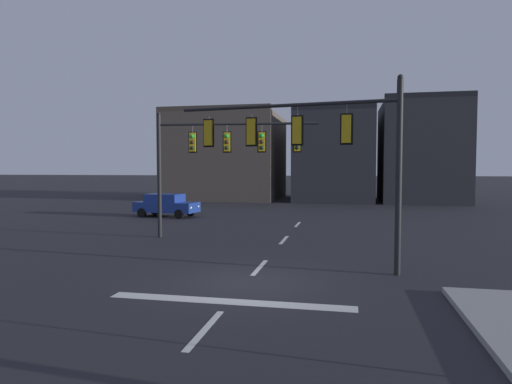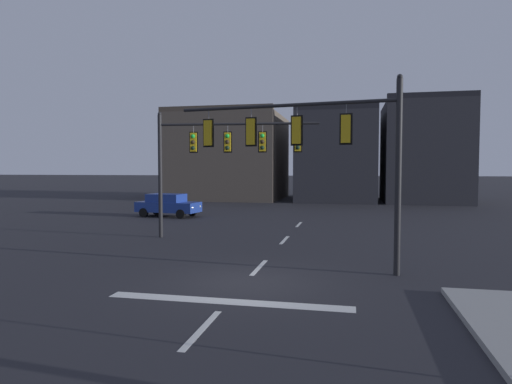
{
  "view_description": "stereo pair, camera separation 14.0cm",
  "coord_description": "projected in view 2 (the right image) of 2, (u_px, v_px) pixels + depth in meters",
  "views": [
    {
      "loc": [
        2.9,
        -12.81,
        3.39
      ],
      "look_at": [
        -0.58,
        4.24,
        2.47
      ],
      "focal_mm": 31.24,
      "sensor_mm": 36.0,
      "label": 1
    },
    {
      "loc": [
        3.04,
        -12.78,
        3.39
      ],
      "look_at": [
        -0.58,
        4.24,
        2.47
      ],
      "focal_mm": 31.24,
      "sensor_mm": 36.0,
      "label": 2
    }
  ],
  "objects": [
    {
      "name": "signal_mast_near_side",
      "position": [
        314.0,
        141.0,
        14.84
      ],
      "size": [
        7.59,
        1.18,
        6.33
      ],
      "color": "black",
      "rests_on": "ground"
    },
    {
      "name": "building_row",
      "position": [
        309.0,
        157.0,
        48.36
      ],
      "size": [
        30.64,
        12.34,
        10.34
      ],
      "color": "brown",
      "rests_on": "ground"
    },
    {
      "name": "signal_mast_far_side",
      "position": [
        216.0,
        150.0,
        21.46
      ],
      "size": [
        7.79,
        0.98,
        6.14
      ],
      "color": "black",
      "rests_on": "ground"
    },
    {
      "name": "car_lot_nearside",
      "position": [
        168.0,
        205.0,
        31.3
      ],
      "size": [
        4.61,
        2.35,
        1.61
      ],
      "color": "navy",
      "rests_on": "ground"
    },
    {
      "name": "stop_bar_paint",
      "position": [
        228.0,
        301.0,
        11.34
      ],
      "size": [
        6.4,
        0.5,
        0.01
      ],
      "primitive_type": "cube",
      "color": "silver",
      "rests_on": "ground"
    },
    {
      "name": "ground_plane",
      "position": [
        246.0,
        282.0,
        13.29
      ],
      "size": [
        400.0,
        400.0,
        0.0
      ],
      "primitive_type": "plane",
      "color": "#232328"
    },
    {
      "name": "lane_centreline",
      "position": [
        259.0,
        267.0,
        15.25
      ],
      "size": [
        0.16,
        26.4,
        0.01
      ],
      "color": "silver",
      "rests_on": "ground"
    }
  ]
}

